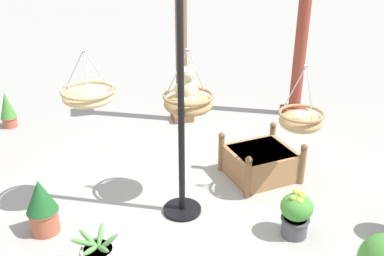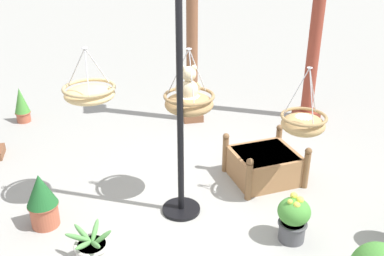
{
  "view_description": "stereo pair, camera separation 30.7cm",
  "coord_description": "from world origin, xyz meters",
  "px_view_note": "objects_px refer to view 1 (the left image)",
  "views": [
    {
      "loc": [
        -1.25,
        -4.14,
        3.09
      ],
      "look_at": [
        -0.0,
        0.08,
        1.0
      ],
      "focal_mm": 41.39,
      "sensor_mm": 36.0,
      "label": 1
    },
    {
      "loc": [
        -0.95,
        -4.22,
        3.09
      ],
      "look_at": [
        -0.0,
        0.08,
        1.0
      ],
      "focal_mm": 41.39,
      "sensor_mm": 36.0,
      "label": 2
    }
  ],
  "objects_px": {
    "hanging_basket_left_high": "(88,96)",
    "potted_plant_tall_leafy": "(99,255)",
    "hanging_basket_with_teddy": "(188,103)",
    "potted_plant_broad_leaf": "(42,206)",
    "hanging_basket_right_low": "(301,120)",
    "teddy_bear": "(188,86)",
    "greenhouse_pillar_far_back": "(302,33)",
    "greenhouse_pillar_right": "(181,47)",
    "potted_plant_flowering_red": "(296,214)",
    "wooden_planter_box": "(260,162)",
    "display_pole_central": "(182,152)",
    "potted_plant_small_succulent": "(7,110)"
  },
  "relations": [
    {
      "from": "teddy_bear",
      "to": "greenhouse_pillar_far_back",
      "type": "bearing_deg",
      "value": 37.88
    },
    {
      "from": "potted_plant_flowering_red",
      "to": "potted_plant_broad_leaf",
      "type": "bearing_deg",
      "value": 162.35
    },
    {
      "from": "hanging_basket_right_low",
      "to": "teddy_bear",
      "type": "bearing_deg",
      "value": 164.74
    },
    {
      "from": "potted_plant_broad_leaf",
      "to": "greenhouse_pillar_far_back",
      "type": "bearing_deg",
      "value": 27.13
    },
    {
      "from": "hanging_basket_left_high",
      "to": "hanging_basket_right_low",
      "type": "height_order",
      "value": "hanging_basket_left_high"
    },
    {
      "from": "potted_plant_flowering_red",
      "to": "greenhouse_pillar_far_back",
      "type": "bearing_deg",
      "value": 61.88
    },
    {
      "from": "display_pole_central",
      "to": "potted_plant_flowering_red",
      "type": "distance_m",
      "value": 1.38
    },
    {
      "from": "greenhouse_pillar_right",
      "to": "potted_plant_tall_leafy",
      "type": "bearing_deg",
      "value": -118.15
    },
    {
      "from": "greenhouse_pillar_far_back",
      "to": "potted_plant_broad_leaf",
      "type": "bearing_deg",
      "value": -152.87
    },
    {
      "from": "hanging_basket_right_low",
      "to": "potted_plant_broad_leaf",
      "type": "height_order",
      "value": "hanging_basket_right_low"
    },
    {
      "from": "wooden_planter_box",
      "to": "potted_plant_broad_leaf",
      "type": "xyz_separation_m",
      "value": [
        -2.71,
        -0.39,
        0.12
      ]
    },
    {
      "from": "potted_plant_flowering_red",
      "to": "potted_plant_tall_leafy",
      "type": "bearing_deg",
      "value": 177.87
    },
    {
      "from": "hanging_basket_with_teddy",
      "to": "greenhouse_pillar_right",
      "type": "xyz_separation_m",
      "value": [
        0.53,
        2.25,
        -0.0
      ]
    },
    {
      "from": "hanging_basket_left_high",
      "to": "potted_plant_tall_leafy",
      "type": "bearing_deg",
      "value": -95.9
    },
    {
      "from": "hanging_basket_left_high",
      "to": "potted_plant_broad_leaf",
      "type": "relative_size",
      "value": 0.91
    },
    {
      "from": "teddy_bear",
      "to": "hanging_basket_right_low",
      "type": "relative_size",
      "value": 0.54
    },
    {
      "from": "teddy_bear",
      "to": "greenhouse_pillar_right",
      "type": "height_order",
      "value": "greenhouse_pillar_right"
    },
    {
      "from": "potted_plant_flowering_red",
      "to": "wooden_planter_box",
      "type": "bearing_deg",
      "value": 83.21
    },
    {
      "from": "hanging_basket_left_high",
      "to": "potted_plant_tall_leafy",
      "type": "height_order",
      "value": "hanging_basket_left_high"
    },
    {
      "from": "teddy_bear",
      "to": "greenhouse_pillar_right",
      "type": "relative_size",
      "value": 0.16
    },
    {
      "from": "hanging_basket_with_teddy",
      "to": "potted_plant_small_succulent",
      "type": "xyz_separation_m",
      "value": [
        -2.24,
        2.78,
        -0.95
      ]
    },
    {
      "from": "teddy_bear",
      "to": "potted_plant_small_succulent",
      "type": "distance_m",
      "value": 3.73
    },
    {
      "from": "display_pole_central",
      "to": "wooden_planter_box",
      "type": "xyz_separation_m",
      "value": [
        1.19,
        0.46,
        -0.57
      ]
    },
    {
      "from": "hanging_basket_left_high",
      "to": "potted_plant_flowering_red",
      "type": "relative_size",
      "value": 1.09
    },
    {
      "from": "hanging_basket_right_low",
      "to": "potted_plant_small_succulent",
      "type": "distance_m",
      "value": 4.71
    },
    {
      "from": "hanging_basket_right_low",
      "to": "wooden_planter_box",
      "type": "xyz_separation_m",
      "value": [
        -0.2,
        0.52,
        -0.8
      ]
    },
    {
      "from": "display_pole_central",
      "to": "hanging_basket_left_high",
      "type": "relative_size",
      "value": 4.24
    },
    {
      "from": "hanging_basket_with_teddy",
      "to": "wooden_planter_box",
      "type": "distance_m",
      "value": 1.48
    },
    {
      "from": "hanging_basket_with_teddy",
      "to": "hanging_basket_left_high",
      "type": "height_order",
      "value": "hanging_basket_left_high"
    },
    {
      "from": "teddy_bear",
      "to": "greenhouse_pillar_right",
      "type": "xyz_separation_m",
      "value": [
        0.53,
        2.23,
        -0.19
      ]
    },
    {
      "from": "hanging_basket_right_low",
      "to": "hanging_basket_left_high",
      "type": "bearing_deg",
      "value": 169.55
    },
    {
      "from": "teddy_bear",
      "to": "potted_plant_small_succulent",
      "type": "relative_size",
      "value": 0.71
    },
    {
      "from": "greenhouse_pillar_right",
      "to": "potted_plant_flowering_red",
      "type": "xyz_separation_m",
      "value": [
        0.36,
        -3.25,
        -0.97
      ]
    },
    {
      "from": "greenhouse_pillar_right",
      "to": "potted_plant_small_succulent",
      "type": "xyz_separation_m",
      "value": [
        -2.77,
        0.53,
        -0.95
      ]
    },
    {
      "from": "wooden_planter_box",
      "to": "display_pole_central",
      "type": "bearing_deg",
      "value": -158.87
    },
    {
      "from": "potted_plant_tall_leafy",
      "to": "potted_plant_small_succulent",
      "type": "height_order",
      "value": "potted_plant_small_succulent"
    },
    {
      "from": "hanging_basket_left_high",
      "to": "potted_plant_small_succulent",
      "type": "xyz_separation_m",
      "value": [
        -1.18,
        2.67,
        -1.11
      ]
    },
    {
      "from": "display_pole_central",
      "to": "hanging_basket_with_teddy",
      "type": "distance_m",
      "value": 0.55
    },
    {
      "from": "wooden_planter_box",
      "to": "hanging_basket_right_low",
      "type": "bearing_deg",
      "value": -68.98
    },
    {
      "from": "greenhouse_pillar_far_back",
      "to": "potted_plant_flowering_red",
      "type": "relative_size",
      "value": 5.4
    },
    {
      "from": "display_pole_central",
      "to": "greenhouse_pillar_right",
      "type": "distance_m",
      "value": 2.63
    },
    {
      "from": "potted_plant_tall_leafy",
      "to": "potted_plant_broad_leaf",
      "type": "bearing_deg",
      "value": 124.35
    },
    {
      "from": "teddy_bear",
      "to": "display_pole_central",
      "type": "bearing_deg",
      "value": -118.93
    },
    {
      "from": "teddy_bear",
      "to": "potted_plant_small_succulent",
      "type": "xyz_separation_m",
      "value": [
        -2.24,
        2.76,
        -1.14
      ]
    },
    {
      "from": "hanging_basket_right_low",
      "to": "potted_plant_broad_leaf",
      "type": "bearing_deg",
      "value": 177.37
    },
    {
      "from": "display_pole_central",
      "to": "wooden_planter_box",
      "type": "bearing_deg",
      "value": 21.13
    },
    {
      "from": "potted_plant_broad_leaf",
      "to": "potted_plant_small_succulent",
      "type": "bearing_deg",
      "value": 100.9
    },
    {
      "from": "teddy_bear",
      "to": "greenhouse_pillar_far_back",
      "type": "relative_size",
      "value": 0.14
    },
    {
      "from": "hanging_basket_left_high",
      "to": "potted_plant_flowering_red",
      "type": "distance_m",
      "value": 2.52
    },
    {
      "from": "hanging_basket_with_teddy",
      "to": "potted_plant_broad_leaf",
      "type": "height_order",
      "value": "hanging_basket_with_teddy"
    }
  ]
}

